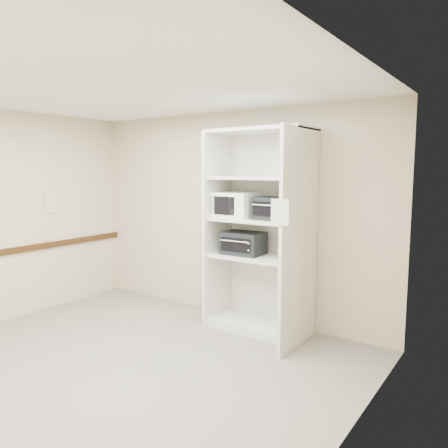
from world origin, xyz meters
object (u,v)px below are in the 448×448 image
Objects in this scene: toaster_oven_upper at (275,209)px; toaster_oven_lower at (243,243)px; shelving_unit at (263,239)px; microwave at (236,205)px.

toaster_oven_upper is 0.62m from toaster_oven_lower.
shelving_unit is 0.53m from microwave.
toaster_oven_lower is (-0.26, -0.03, -0.08)m from shelving_unit.
toaster_oven_lower is (-0.43, 0.01, -0.45)m from toaster_oven_upper.
shelving_unit is at bearing 175.44° from toaster_oven_upper.
toaster_oven_lower is at bearing -174.24° from toaster_oven_upper.
microwave is 0.53m from toaster_oven_upper.
shelving_unit is 5.29× the size of toaster_oven_upper.
microwave is (-0.35, -0.04, 0.39)m from shelving_unit.
shelving_unit is at bearing 10.67° from microwave.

